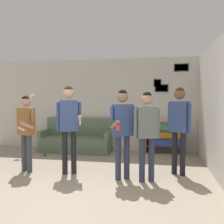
# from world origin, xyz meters

# --- Properties ---
(ground_plane) EXTENTS (20.00, 20.00, 0.00)m
(ground_plane) POSITION_xyz_m (0.00, 0.00, 0.00)
(ground_plane) COLOR gray
(wall_back) EXTENTS (7.42, 0.08, 2.70)m
(wall_back) POSITION_xyz_m (0.01, 3.93, 1.35)
(wall_back) COLOR beige
(wall_back) RESTS_ON ground_plane
(wall_right) EXTENTS (0.06, 6.30, 2.70)m
(wall_right) POSITION_xyz_m (2.54, 1.95, 1.35)
(wall_right) COLOR beige
(wall_right) RESTS_ON ground_plane
(couch) EXTENTS (2.06, 0.80, 0.94)m
(couch) POSITION_xyz_m (-0.92, 3.52, 0.30)
(couch) COLOR #5B7056
(couch) RESTS_ON ground_plane
(bookshelf) EXTENTS (1.05, 0.30, 0.85)m
(bookshelf) POSITION_xyz_m (1.61, 3.71, 0.42)
(bookshelf) COLOR brown
(bookshelf) RESTS_ON ground_plane
(floor_lamp) EXTENTS (0.42, 0.28, 1.66)m
(floor_lamp) POSITION_xyz_m (-2.17, 3.04, 1.07)
(floor_lamp) COLOR #ADA89E
(floor_lamp) RESTS_ON ground_plane
(person_player_foreground_left) EXTENTS (0.46, 0.57, 1.60)m
(person_player_foreground_left) POSITION_xyz_m (-1.30, 1.41, 0.97)
(person_player_foreground_left) COLOR #3D4247
(person_player_foreground_left) RESTS_ON ground_plane
(person_player_foreground_center) EXTENTS (0.58, 0.43, 1.80)m
(person_player_foreground_center) POSITION_xyz_m (-0.36, 1.41, 1.12)
(person_player_foreground_center) COLOR black
(person_player_foreground_center) RESTS_ON ground_plane
(person_watcher_holding_cup) EXTENTS (0.43, 0.57, 1.71)m
(person_watcher_holding_cup) POSITION_xyz_m (0.76, 1.27, 1.06)
(person_watcher_holding_cup) COLOR #2D334C
(person_watcher_holding_cup) RESTS_ON ground_plane
(person_spectator_near_bookshelf) EXTENTS (0.47, 0.31, 1.67)m
(person_spectator_near_bookshelf) POSITION_xyz_m (1.22, 1.23, 1.02)
(person_spectator_near_bookshelf) COLOR #2D334C
(person_spectator_near_bookshelf) RESTS_ON ground_plane
(person_spectator_far_right) EXTENTS (0.44, 0.36, 1.77)m
(person_spectator_far_right) POSITION_xyz_m (1.84, 1.76, 1.10)
(person_spectator_far_right) COLOR black
(person_spectator_far_right) RESTS_ON ground_plane
(bottle_on_floor) EXTENTS (0.08, 0.08, 0.22)m
(bottle_on_floor) POSITION_xyz_m (-1.54, 2.74, 0.09)
(bottle_on_floor) COLOR #3D6638
(bottle_on_floor) RESTS_ON ground_plane
(drinking_cup) EXTENTS (0.09, 0.09, 0.11)m
(drinking_cup) POSITION_xyz_m (1.74, 3.71, 0.91)
(drinking_cup) COLOR white
(drinking_cup) RESTS_ON bookshelf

